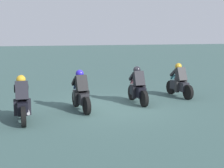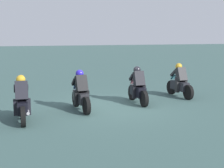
% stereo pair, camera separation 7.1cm
% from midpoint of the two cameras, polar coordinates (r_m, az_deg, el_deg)
% --- Properties ---
extents(ground_plane, '(120.00, 120.00, 0.00)m').
position_cam_midpoint_polar(ground_plane, '(13.03, -0.05, -3.93)').
color(ground_plane, '#385451').
extents(rider_lane_a, '(2.04, 0.56, 1.51)m').
position_cam_midpoint_polar(rider_lane_a, '(15.26, 11.60, 0.15)').
color(rider_lane_a, black).
rests_on(rider_lane_a, ground_plane).
extents(rider_lane_b, '(2.04, 0.54, 1.51)m').
position_cam_midpoint_polar(rider_lane_b, '(13.63, 4.59, -0.72)').
color(rider_lane_b, black).
rests_on(rider_lane_b, ground_plane).
extents(rider_lane_c, '(2.04, 0.57, 1.51)m').
position_cam_midpoint_polar(rider_lane_c, '(12.39, -5.16, -1.69)').
color(rider_lane_c, black).
rests_on(rider_lane_c, ground_plane).
extents(rider_lane_d, '(2.04, 0.54, 1.51)m').
position_cam_midpoint_polar(rider_lane_d, '(11.24, -14.92, -3.05)').
color(rider_lane_d, black).
rests_on(rider_lane_d, ground_plane).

